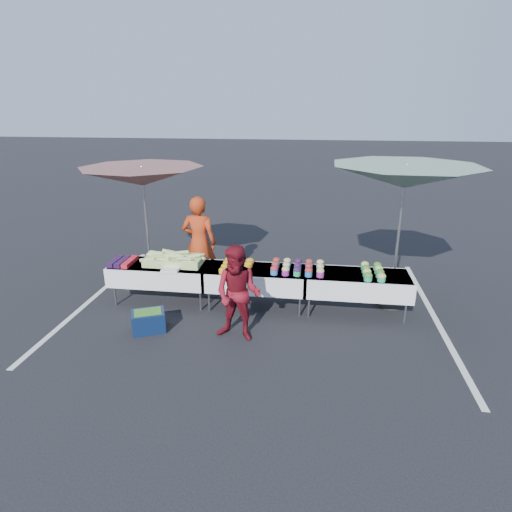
# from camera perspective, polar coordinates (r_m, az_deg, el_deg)

# --- Properties ---
(ground) EXTENTS (80.00, 80.00, 0.00)m
(ground) POSITION_cam_1_polar(r_m,az_deg,el_deg) (8.05, 0.00, -6.72)
(ground) COLOR black
(stripe_left) EXTENTS (0.10, 5.00, 0.00)m
(stripe_left) POSITION_cam_1_polar(r_m,az_deg,el_deg) (9.01, -20.67, -5.05)
(stripe_left) COLOR silver
(stripe_left) RESTS_ON ground
(stripe_right) EXTENTS (0.10, 5.00, 0.00)m
(stripe_right) POSITION_cam_1_polar(r_m,az_deg,el_deg) (8.29, 22.70, -7.53)
(stripe_right) COLOR silver
(stripe_right) RESTS_ON ground
(table_left) EXTENTS (1.86, 0.81, 0.75)m
(table_left) POSITION_cam_1_polar(r_m,az_deg,el_deg) (8.23, -12.53, -2.16)
(table_left) COLOR white
(table_left) RESTS_ON ground
(table_center) EXTENTS (1.86, 0.81, 0.75)m
(table_center) POSITION_cam_1_polar(r_m,az_deg,el_deg) (7.81, 0.00, -2.88)
(table_center) COLOR white
(table_center) RESTS_ON ground
(table_right) EXTENTS (1.86, 0.81, 0.75)m
(table_right) POSITION_cam_1_polar(r_m,az_deg,el_deg) (7.79, 13.26, -3.50)
(table_right) COLOR white
(table_right) RESTS_ON ground
(berry_punnets) EXTENTS (0.40, 0.54, 0.08)m
(berry_punnets) POSITION_cam_1_polar(r_m,az_deg,el_deg) (8.37, -17.34, -0.71)
(berry_punnets) COLOR black
(berry_punnets) RESTS_ON table_left
(corn_pile) EXTENTS (1.16, 0.57, 0.26)m
(corn_pile) POSITION_cam_1_polar(r_m,az_deg,el_deg) (8.10, -10.89, -0.46)
(corn_pile) COLOR #A0C565
(corn_pile) RESTS_ON table_left
(plastic_bags) EXTENTS (0.30, 0.25, 0.05)m
(plastic_bags) POSITION_cam_1_polar(r_m,az_deg,el_deg) (7.80, -11.30, -1.79)
(plastic_bags) COLOR white
(plastic_bags) RESTS_ON table_left
(carrot_bowls) EXTENTS (0.55, 0.69, 0.11)m
(carrot_bowls) POSITION_cam_1_polar(r_m,az_deg,el_deg) (7.77, -2.57, -1.30)
(carrot_bowls) COLOR orange
(carrot_bowls) RESTS_ON table_center
(potato_cups) EXTENTS (0.94, 0.58, 0.16)m
(potato_cups) POSITION_cam_1_polar(r_m,az_deg,el_deg) (7.65, 5.57, -1.45)
(potato_cups) COLOR blue
(potato_cups) RESTS_ON table_right
(bean_baskets) EXTENTS (0.36, 0.68, 0.15)m
(bean_baskets) POSITION_cam_1_polar(r_m,az_deg,el_deg) (7.72, 15.33, -1.97)
(bean_baskets) COLOR #279C67
(bean_baskets) RESTS_ON table_right
(vendor) EXTENTS (0.70, 0.47, 1.90)m
(vendor) POSITION_cam_1_polar(r_m,az_deg,el_deg) (8.63, -7.58, 1.75)
(vendor) COLOR #AD3413
(vendor) RESTS_ON ground
(customer) EXTENTS (0.85, 0.72, 1.56)m
(customer) POSITION_cam_1_polar(r_m,az_deg,el_deg) (6.69, -2.42, -5.08)
(customer) COLOR maroon
(customer) RESTS_ON ground
(umbrella_left) EXTENTS (2.87, 2.87, 2.46)m
(umbrella_left) POSITION_cam_1_polar(r_m,az_deg,el_deg) (8.71, -14.91, 10.12)
(umbrella_left) COLOR black
(umbrella_left) RESTS_ON ground
(umbrella_right) EXTENTS (3.42, 3.42, 2.64)m
(umbrella_right) POSITION_cam_1_polar(r_m,az_deg,el_deg) (7.79, 19.27, 9.83)
(umbrella_right) COLOR black
(umbrella_right) RESTS_ON ground
(storage_bin) EXTENTS (0.64, 0.57, 0.35)m
(storage_bin) POSITION_cam_1_polar(r_m,az_deg,el_deg) (7.38, -14.15, -8.37)
(storage_bin) COLOR #0C1C3D
(storage_bin) RESTS_ON ground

